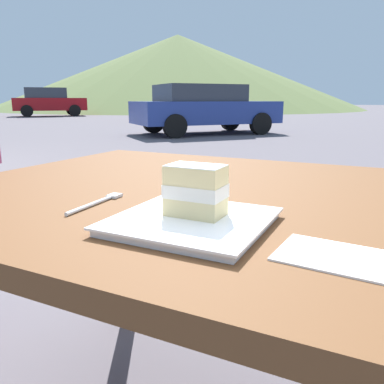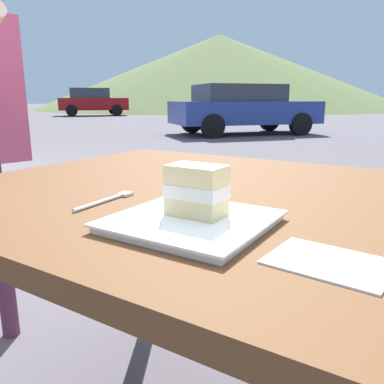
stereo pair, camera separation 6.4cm
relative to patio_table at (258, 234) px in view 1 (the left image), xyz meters
name	(u,v)px [view 1 (the left image)]	position (x,y,z in m)	size (l,w,h in m)	color
patio_table	(258,234)	(0.00, 0.00, 0.00)	(1.54, 1.02, 0.77)	brown
dessert_plate	(192,221)	(-0.04, -0.26, 0.10)	(0.25, 0.25, 0.02)	white
cake_slice	(196,190)	(-0.04, -0.25, 0.15)	(0.10, 0.06, 0.09)	#EAD18C
dessert_fork	(98,202)	(-0.28, -0.22, 0.10)	(0.03, 0.17, 0.01)	silver
paper_napkin	(335,256)	(0.19, -0.30, 0.09)	(0.16, 0.13, 0.00)	white
parked_car_near	(204,108)	(-4.51, 9.59, 0.06)	(4.04, 4.32, 1.39)	navy
parked_car_far	(186,104)	(-8.22, 15.65, 0.08)	(4.32, 2.33, 1.43)	maroon
parked_car_extra	(49,101)	(-18.05, 16.79, 0.18)	(3.91, 4.20, 1.66)	maroon
distant_hill	(178,72)	(-20.66, 38.08, 3.19)	(38.72, 38.72, 7.73)	#60703D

